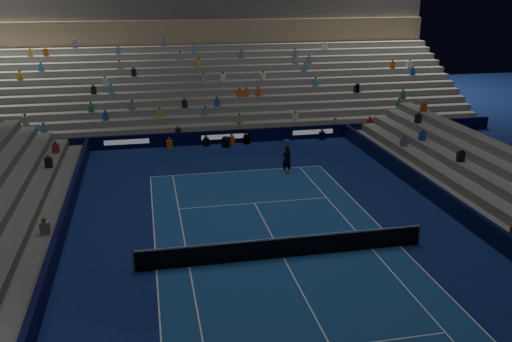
{
  "coord_description": "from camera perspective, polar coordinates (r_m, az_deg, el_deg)",
  "views": [
    {
      "loc": [
        -5.47,
        -20.74,
        11.36
      ],
      "look_at": [
        0.0,
        6.0,
        2.0
      ],
      "focal_mm": 38.42,
      "sensor_mm": 36.0,
      "label": 1
    }
  ],
  "objects": [
    {
      "name": "tennis_net",
      "position": [
        24.04,
        2.89,
        -7.94
      ],
      "size": [
        12.9,
        0.1,
        1.1
      ],
      "color": "#B2B2B7",
      "rests_on": "ground"
    },
    {
      "name": "tennis_player",
      "position": [
        34.47,
        3.2,
        1.22
      ],
      "size": [
        0.71,
        0.53,
        1.79
      ],
      "primitive_type": "imported",
      "rotation": [
        0.0,
        0.0,
        3.31
      ],
      "color": "black",
      "rests_on": "ground"
    },
    {
      "name": "ground",
      "position": [
        24.27,
        2.87,
        -9.0
      ],
      "size": [
        90.0,
        90.0,
        0.0
      ],
      "primitive_type": "plane",
      "color": "navy",
      "rests_on": "ground"
    },
    {
      "name": "sponsor_barrier_east",
      "position": [
        27.9,
        22.68,
        -5.54
      ],
      "size": [
        0.25,
        37.0,
        1.0
      ],
      "primitive_type": "cube",
      "color": "black",
      "rests_on": "ground"
    },
    {
      "name": "sponsor_barrier_west",
      "position": [
        23.79,
        -20.72,
        -9.57
      ],
      "size": [
        0.25,
        37.0,
        1.0
      ],
      "primitive_type": "cube",
      "color": "black",
      "rests_on": "ground"
    },
    {
      "name": "grandstand_main",
      "position": [
        49.59,
        -5.15,
        9.59
      ],
      "size": [
        44.0,
        15.2,
        11.2
      ],
      "color": "slate",
      "rests_on": "ground"
    },
    {
      "name": "sponsor_barrier_far",
      "position": [
        41.08,
        -3.5,
        3.56
      ],
      "size": [
        44.0,
        0.25,
        1.0
      ],
      "primitive_type": "cube",
      "color": "black",
      "rests_on": "ground"
    },
    {
      "name": "court_surface",
      "position": [
        24.27,
        2.87,
        -8.99
      ],
      "size": [
        10.97,
        23.77,
        0.01
      ],
      "primitive_type": "cube",
      "color": "navy",
      "rests_on": "ground"
    },
    {
      "name": "broadcast_camera",
      "position": [
        40.27,
        -3.13,
        3.03
      ],
      "size": [
        0.71,
        1.07,
        0.68
      ],
      "color": "black",
      "rests_on": "ground"
    }
  ]
}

